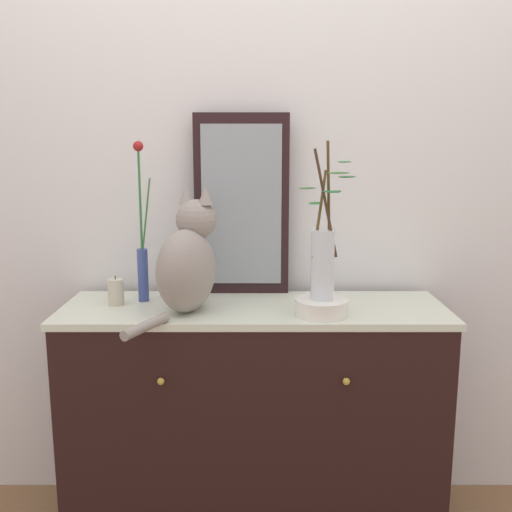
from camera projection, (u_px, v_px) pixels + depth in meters
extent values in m
cube|color=silver|center=(256.00, 175.00, 2.23)|extent=(4.40, 0.08, 2.60)
cube|color=black|center=(256.00, 422.00, 2.11)|extent=(1.32, 0.42, 0.83)
cube|color=beige|center=(256.00, 310.00, 2.03)|extent=(1.35, 0.43, 0.02)
sphere|color=#B79338|center=(163.00, 381.00, 1.85)|extent=(0.02, 0.02, 0.02)
sphere|color=#B79338|center=(349.00, 382.00, 1.85)|extent=(0.02, 0.02, 0.02)
cube|color=black|center=(244.00, 205.00, 2.16)|extent=(0.35, 0.03, 0.67)
cube|color=gray|center=(244.00, 205.00, 2.14)|extent=(0.30, 0.01, 0.59)
ellipsoid|color=gray|center=(189.00, 271.00, 1.94)|extent=(0.27, 0.30, 0.28)
sphere|color=gray|center=(199.00, 220.00, 1.97)|extent=(0.14, 0.14, 0.14)
cone|color=gray|center=(188.00, 195.00, 1.97)|extent=(0.05, 0.05, 0.06)
cone|color=gray|center=(208.00, 195.00, 1.93)|extent=(0.05, 0.05, 0.06)
cylinder|color=gray|center=(148.00, 326.00, 1.75)|extent=(0.12, 0.20, 0.03)
cylinder|color=#394A8F|center=(145.00, 275.00, 2.08)|extent=(0.04, 0.04, 0.19)
cylinder|color=#2E7237|center=(143.00, 201.00, 2.03)|extent=(0.01, 0.01, 0.34)
sphere|color=maroon|center=(141.00, 146.00, 2.00)|extent=(0.04, 0.04, 0.04)
cylinder|color=#356D2D|center=(149.00, 214.00, 2.04)|extent=(0.04, 0.01, 0.25)
cylinder|color=silver|center=(324.00, 307.00, 1.92)|extent=(0.18, 0.18, 0.06)
cylinder|color=silver|center=(325.00, 265.00, 1.89)|extent=(0.08, 0.08, 0.23)
cylinder|color=#533E1B|center=(331.00, 200.00, 1.84)|extent=(0.03, 0.06, 0.38)
ellipsoid|color=#336A37|center=(338.00, 191.00, 1.84)|extent=(0.06, 0.08, 0.01)
ellipsoid|color=#2D6B3A|center=(349.00, 177.00, 1.81)|extent=(0.08, 0.07, 0.01)
ellipsoid|color=#38723F|center=(347.00, 162.00, 1.79)|extent=(0.07, 0.08, 0.01)
cylinder|color=#50411D|center=(322.00, 214.00, 1.87)|extent=(0.05, 0.06, 0.28)
ellipsoid|color=#26752D|center=(317.00, 203.00, 1.88)|extent=(0.06, 0.08, 0.01)
ellipsoid|color=#366937|center=(310.00, 188.00, 1.88)|extent=(0.08, 0.07, 0.01)
cylinder|color=#432E1E|center=(328.00, 204.00, 1.84)|extent=(0.09, 0.03, 0.35)
ellipsoid|color=#2C7640|center=(333.00, 192.00, 1.80)|extent=(0.07, 0.08, 0.01)
ellipsoid|color=#387930|center=(341.00, 173.00, 1.76)|extent=(0.07, 0.04, 0.01)
cylinder|color=beige|center=(118.00, 292.00, 2.04)|extent=(0.06, 0.06, 0.09)
cylinder|color=black|center=(118.00, 277.00, 2.03)|extent=(0.00, 0.00, 0.01)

